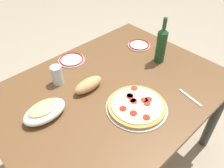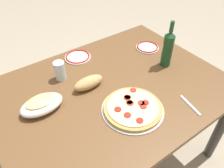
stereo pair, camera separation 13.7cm
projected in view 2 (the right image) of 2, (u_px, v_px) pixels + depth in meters
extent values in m
plane|color=tan|center=(112.00, 153.00, 1.89)|extent=(8.00, 8.00, 0.00)
cube|color=brown|center=(112.00, 89.00, 1.41)|extent=(1.41, 1.06, 0.03)
cylinder|color=#33302D|center=(221.00, 127.00, 1.65)|extent=(0.07, 0.07, 0.71)
cylinder|color=#33302D|center=(3.00, 126.00, 1.65)|extent=(0.07, 0.07, 0.71)
cylinder|color=#33302D|center=(138.00, 65.00, 2.22)|extent=(0.07, 0.07, 0.71)
cylinder|color=#B7B7BC|center=(133.00, 110.00, 1.26)|extent=(0.35, 0.35, 0.01)
cylinder|color=tan|center=(133.00, 108.00, 1.25)|extent=(0.32, 0.32, 0.02)
cylinder|color=beige|center=(133.00, 107.00, 1.24)|extent=(0.29, 0.29, 0.01)
cylinder|color=#B22D1E|center=(143.00, 106.00, 1.23)|extent=(0.04, 0.04, 0.00)
cylinder|color=#B22D1E|center=(129.00, 102.00, 1.26)|extent=(0.04, 0.04, 0.00)
cylinder|color=maroon|center=(128.00, 97.00, 1.29)|extent=(0.04, 0.04, 0.00)
cylinder|color=maroon|center=(127.00, 98.00, 1.28)|extent=(0.04, 0.04, 0.00)
cylinder|color=maroon|center=(118.00, 109.00, 1.22)|extent=(0.04, 0.04, 0.00)
cylinder|color=#B22D1E|center=(130.00, 103.00, 1.25)|extent=(0.04, 0.04, 0.00)
cylinder|color=#B22D1E|center=(133.00, 90.00, 1.33)|extent=(0.04, 0.04, 0.00)
cylinder|color=#B22D1E|center=(141.00, 103.00, 1.25)|extent=(0.04, 0.04, 0.00)
cylinder|color=maroon|center=(146.00, 103.00, 1.26)|extent=(0.04, 0.04, 0.00)
cylinder|color=maroon|center=(127.00, 115.00, 1.19)|extent=(0.04, 0.04, 0.00)
cylinder|color=maroon|center=(140.00, 121.00, 1.16)|extent=(0.04, 0.04, 0.00)
ellipsoid|color=white|center=(42.00, 105.00, 1.24)|extent=(0.24, 0.15, 0.07)
ellipsoid|color=#AD2819|center=(41.00, 103.00, 1.23)|extent=(0.20, 0.12, 0.03)
ellipsoid|color=#EFD684|center=(41.00, 101.00, 1.22)|extent=(0.17, 0.10, 0.02)
cylinder|color=#194723|center=(167.00, 51.00, 1.50)|extent=(0.07, 0.07, 0.22)
cone|color=#194723|center=(171.00, 34.00, 1.42)|extent=(0.07, 0.07, 0.03)
cylinder|color=#194723|center=(172.00, 27.00, 1.39)|extent=(0.03, 0.03, 0.07)
cylinder|color=silver|center=(60.00, 71.00, 1.42)|extent=(0.07, 0.07, 0.12)
cylinder|color=white|center=(78.00, 57.00, 1.63)|extent=(0.18, 0.18, 0.01)
torus|color=red|center=(78.00, 56.00, 1.63)|extent=(0.17, 0.17, 0.01)
cylinder|color=white|center=(147.00, 48.00, 1.73)|extent=(0.17, 0.17, 0.01)
torus|color=red|center=(147.00, 47.00, 1.73)|extent=(0.16, 0.16, 0.01)
ellipsoid|color=tan|center=(88.00, 83.00, 1.37)|extent=(0.20, 0.08, 0.07)
cube|color=#B7B7BC|center=(190.00, 105.00, 1.28)|extent=(0.05, 0.17, 0.00)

